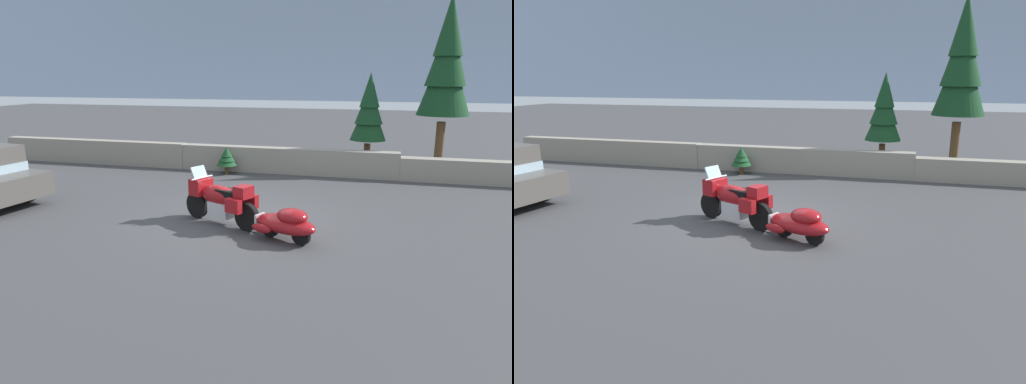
# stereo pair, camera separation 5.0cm
# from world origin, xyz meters

# --- Properties ---
(ground_plane) EXTENTS (80.00, 80.00, 0.00)m
(ground_plane) POSITION_xyz_m (0.00, 0.00, 0.00)
(ground_plane) COLOR #424244
(stone_guard_wall) EXTENTS (24.00, 0.57, 0.96)m
(stone_guard_wall) POSITION_xyz_m (-0.09, 5.80, 0.45)
(stone_guard_wall) COLOR gray
(stone_guard_wall) RESTS_ON ground
(distant_ridgeline) EXTENTS (240.00, 80.00, 16.00)m
(distant_ridgeline) POSITION_xyz_m (0.00, 95.81, 8.00)
(distant_ridgeline) COLOR #8C9EB7
(distant_ridgeline) RESTS_ON ground
(touring_motorcycle) EXTENTS (2.17, 1.29, 1.33)m
(touring_motorcycle) POSITION_xyz_m (-0.29, -0.49, 0.62)
(touring_motorcycle) COLOR black
(touring_motorcycle) RESTS_ON ground
(car_shaped_trailer) EXTENTS (2.16, 1.25, 0.76)m
(car_shaped_trailer) POSITION_xyz_m (1.47, -1.28, 0.41)
(car_shaped_trailer) COLOR black
(car_shaped_trailer) RESTS_ON ground
(pine_tree_tall) EXTENTS (1.87, 1.87, 6.34)m
(pine_tree_tall) POSITION_xyz_m (5.42, 7.89, 3.97)
(pine_tree_tall) COLOR brown
(pine_tree_tall) RESTS_ON ground
(pine_tree_secondary) EXTENTS (1.31, 1.31, 3.63)m
(pine_tree_secondary) POSITION_xyz_m (2.82, 6.94, 2.27)
(pine_tree_secondary) COLOR brown
(pine_tree_secondary) RESTS_ON ground
(pine_sapling_near) EXTENTS (0.76, 0.76, 0.98)m
(pine_sapling_near) POSITION_xyz_m (-2.07, 5.16, 0.61)
(pine_sapling_near) COLOR brown
(pine_sapling_near) RESTS_ON ground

